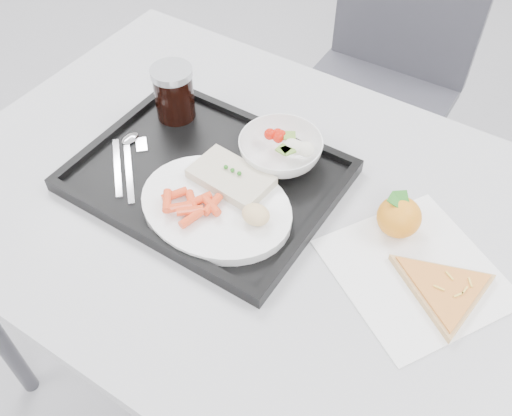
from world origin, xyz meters
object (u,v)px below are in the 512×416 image
Objects in this scene: dinner_plate at (216,207)px; chair at (384,67)px; salad_bowl at (281,150)px; table at (268,232)px; tangerine at (399,217)px; tray at (207,177)px; cola_glass at (174,92)px; pizza_slice at (444,290)px.

chair is at bearing 92.60° from dinner_plate.
table is at bearing -69.15° from salad_bowl.
tangerine reaches higher than salad_bowl.
tangerine is at bearing 13.22° from tray.
cola_glass is (-0.21, 0.16, 0.05)m from dinner_plate.
chair is 0.77m from cola_glass.
dinner_plate reaches higher than tray.
table is 2.67× the size of tray.
table is 0.33m from pizza_slice.
chair is at bearing 88.22° from tray.
tray is 0.45m from pizza_slice.
dinner_plate is at bearing -170.76° from pizza_slice.
salad_bowl is at bearing 49.41° from tray.
table is at bearing 179.58° from pizza_slice.
table is at bearing -82.53° from chair.
chair is 10.65× the size of tangerine.
tangerine is (0.33, 0.08, 0.03)m from tray.
salad_bowl is at bearing 173.75° from tangerine.
tangerine is at bearing -66.64° from chair.
dinner_plate is 1.78× the size of salad_bowl.
table is 1.29× the size of chair.
cola_glass is (-0.24, -0.00, 0.03)m from salad_bowl.
chair is 0.82m from tangerine.
salad_bowl is (-0.04, 0.10, 0.11)m from table.
pizza_slice reaches higher than table.
chair is (-0.10, 0.79, -0.15)m from table.
pizza_slice is at bearing -0.42° from table.
dinner_plate is (0.04, -0.85, 0.24)m from chair.
chair reaches higher than pizza_slice.
pizza_slice is at bearing -9.52° from cola_glass.
dinner_plate is at bearing -37.30° from cola_glass.
cola_glass is at bearing 170.48° from pizza_slice.
chair is 0.74m from salad_bowl.
dinner_plate is 0.39m from pizza_slice.
chair is at bearing 113.36° from tangerine.
chair is 3.44× the size of dinner_plate.
tangerine is 0.14m from pizza_slice.
chair is 0.92m from pizza_slice.
tray is (-0.02, -0.79, 0.22)m from chair.
tangerine is at bearing 146.00° from pizza_slice.
tangerine reaches higher than tray.
chair is 0.89m from dinner_plate.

